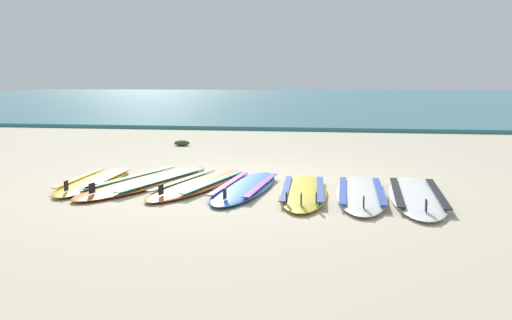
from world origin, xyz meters
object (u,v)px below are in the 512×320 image
at_px(surfboard_6, 417,195).
at_px(surfboard_1, 148,181).
at_px(surfboard_2, 199,184).
at_px(surfboard_5, 361,193).
at_px(surfboard_3, 245,187).
at_px(surfboard_4, 303,192).
at_px(surfboard_0, 95,181).

bearing_deg(surfboard_6, surfboard_1, 173.71).
distance_m(surfboard_1, surfboard_2, 0.67).
height_order(surfboard_1, surfboard_5, same).
bearing_deg(surfboard_6, surfboard_2, 173.72).
relative_size(surfboard_5, surfboard_6, 0.93).
distance_m(surfboard_2, surfboard_3, 0.59).
bearing_deg(surfboard_6, surfboard_4, 179.50).
relative_size(surfboard_1, surfboard_4, 1.24).
distance_m(surfboard_0, surfboard_3, 1.88).
relative_size(surfboard_0, surfboard_2, 0.90).
bearing_deg(surfboard_0, surfboard_1, 7.78).
height_order(surfboard_0, surfboard_6, same).
xyz_separation_m(surfboard_2, surfboard_5, (1.88, -0.26, 0.00)).
bearing_deg(surfboard_2, surfboard_5, -7.96).
xyz_separation_m(surfboard_0, surfboard_1, (0.64, 0.09, -0.00)).
relative_size(surfboard_1, surfboard_3, 1.21).
distance_m(surfboard_3, surfboard_6, 1.90).
bearing_deg(surfboard_5, surfboard_2, 172.04).
height_order(surfboard_1, surfboard_4, same).
distance_m(surfboard_2, surfboard_4, 1.28).
height_order(surfboard_3, surfboard_6, same).
relative_size(surfboard_2, surfboard_4, 1.07).
bearing_deg(surfboard_6, surfboard_3, 174.87).
bearing_deg(surfboard_4, surfboard_6, -0.50).
bearing_deg(surfboard_4, surfboard_3, 166.80).
xyz_separation_m(surfboard_2, surfboard_6, (2.47, -0.27, -0.00)).
xyz_separation_m(surfboard_3, surfboard_6, (1.89, -0.17, -0.00)).
height_order(surfboard_4, surfboard_5, same).
bearing_deg(surfboard_4, surfboard_2, 168.26).
xyz_separation_m(surfboard_1, surfboard_6, (3.13, -0.34, 0.00)).
xyz_separation_m(surfboard_0, surfboard_3, (1.88, -0.09, -0.00)).
bearing_deg(surfboard_0, surfboard_6, -3.90).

